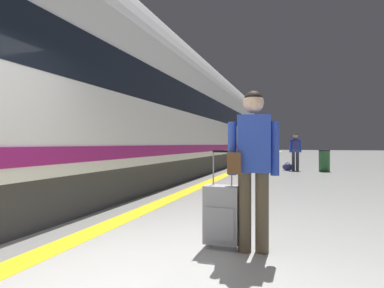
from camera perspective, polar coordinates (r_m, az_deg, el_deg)
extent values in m
plane|color=#B7B7B2|center=(2.92, -15.36, -23.31)|extent=(120.00, 120.00, 0.00)
cube|color=yellow|center=(12.53, 7.25, -5.27)|extent=(0.36, 80.00, 0.01)
cube|color=slate|center=(12.59, 5.99, -5.25)|extent=(0.52, 80.00, 0.01)
cube|color=#38383D|center=(9.45, -9.93, -4.88)|extent=(2.67, 29.79, 0.70)
cube|color=white|center=(9.47, -9.93, 6.03)|extent=(2.90, 31.03, 2.90)
cylinder|color=white|center=(9.72, -9.93, 14.27)|extent=(2.84, 30.41, 2.84)
cube|color=black|center=(9.52, -9.93, 8.13)|extent=(2.93, 29.17, 0.80)
cube|color=#8C1966|center=(9.42, -9.93, -0.94)|extent=(2.94, 30.41, 0.24)
cube|color=gray|center=(14.25, -6.00, 3.00)|extent=(0.02, 0.90, 2.00)
cylinder|color=brown|center=(3.43, 12.87, -12.26)|extent=(0.14, 0.14, 0.85)
cylinder|color=brown|center=(3.42, 9.74, -12.29)|extent=(0.14, 0.14, 0.85)
cube|color=blue|center=(3.35, 11.31, 0.07)|extent=(0.38, 0.26, 0.61)
cylinder|color=blue|center=(3.36, 15.14, -0.80)|extent=(0.09, 0.09, 0.57)
cylinder|color=blue|center=(3.34, 7.47, -0.81)|extent=(0.09, 0.09, 0.57)
sphere|color=beige|center=(3.38, 11.31, 7.51)|extent=(0.22, 0.22, 0.22)
sphere|color=black|center=(3.38, 11.31, 7.94)|extent=(0.21, 0.21, 0.21)
cube|color=brown|center=(3.32, 7.82, -3.45)|extent=(0.19, 0.31, 0.22)
cube|color=#9E9EA3|center=(3.50, 5.49, -12.85)|extent=(0.39, 0.23, 0.63)
cube|color=#9E9EA3|center=(3.41, 5.07, -14.58)|extent=(0.31, 0.03, 0.35)
cylinder|color=black|center=(3.64, 8.03, -18.05)|extent=(0.02, 0.06, 0.06)
cylinder|color=black|center=(3.69, 3.43, -17.78)|extent=(0.02, 0.06, 0.06)
cylinder|color=gray|center=(3.46, 7.38, -4.51)|extent=(0.02, 0.02, 0.38)
cylinder|color=gray|center=(3.50, 4.00, -4.46)|extent=(0.02, 0.02, 0.38)
cube|color=black|center=(3.47, 5.68, -1.36)|extent=(0.22, 0.03, 0.02)
cylinder|color=#383842|center=(14.18, 18.30, -3.02)|extent=(0.14, 0.14, 0.81)
cylinder|color=#383842|center=(14.22, 18.99, -3.01)|extent=(0.14, 0.14, 0.81)
cube|color=blue|center=(14.18, 18.65, -0.20)|extent=(0.36, 0.26, 0.58)
cylinder|color=blue|center=(14.14, 17.79, -0.39)|extent=(0.09, 0.09, 0.54)
cylinder|color=blue|center=(14.23, 19.48, -0.39)|extent=(0.09, 0.09, 0.54)
sphere|color=tan|center=(14.18, 18.65, 1.49)|extent=(0.21, 0.21, 0.21)
sphere|color=black|center=(14.18, 18.65, 1.59)|extent=(0.20, 0.20, 0.20)
cube|color=navy|center=(14.03, 18.77, -0.12)|extent=(0.28, 0.19, 0.39)
ellipsoid|color=navy|center=(14.00, 17.33, -4.11)|extent=(0.44, 0.26, 0.30)
torus|color=navy|center=(14.00, 17.33, -3.70)|extent=(0.22, 0.02, 0.22)
cylinder|color=#2D6638|center=(14.16, 23.35, -2.95)|extent=(0.44, 0.44, 0.85)
cylinder|color=#262628|center=(14.14, 23.35, -1.11)|extent=(0.46, 0.46, 0.06)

